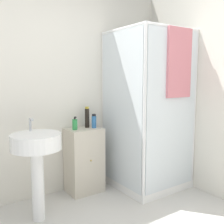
% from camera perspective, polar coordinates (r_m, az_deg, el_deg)
% --- Properties ---
extents(wall_back, '(6.40, 0.06, 2.50)m').
position_cam_1_polar(wall_back, '(3.09, -15.77, 4.73)').
color(wall_back, silver).
rests_on(wall_back, ground_plane).
extents(shower_enclosure, '(0.84, 0.87, 1.95)m').
position_cam_1_polar(shower_enclosure, '(3.33, 7.92, -6.75)').
color(shower_enclosure, white).
rests_on(shower_enclosure, ground_plane).
extents(vanity_cabinet, '(0.41, 0.34, 0.78)m').
position_cam_1_polar(vanity_cabinet, '(3.25, -6.09, -10.36)').
color(vanity_cabinet, beige).
rests_on(vanity_cabinet, ground_plane).
extents(sink, '(0.48, 0.48, 0.99)m').
position_cam_1_polar(sink, '(2.62, -16.10, -8.31)').
color(sink, white).
rests_on(sink, ground_plane).
extents(soap_dispenser, '(0.06, 0.06, 0.16)m').
position_cam_1_polar(soap_dispenser, '(3.07, -8.09, -2.66)').
color(soap_dispenser, green).
rests_on(soap_dispenser, vanity_cabinet).
extents(shampoo_bottle_tall_black, '(0.05, 0.05, 0.25)m').
position_cam_1_polar(shampoo_bottle_tall_black, '(3.19, -5.45, -1.17)').
color(shampoo_bottle_tall_black, black).
rests_on(shampoo_bottle_tall_black, vanity_cabinet).
extents(shampoo_bottle_blue, '(0.06, 0.06, 0.17)m').
position_cam_1_polar(shampoo_bottle_blue, '(3.16, -3.96, -2.02)').
color(shampoo_bottle_blue, '#2D66A3').
rests_on(shampoo_bottle_blue, vanity_cabinet).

